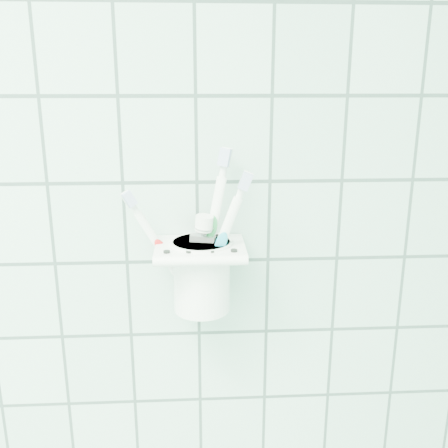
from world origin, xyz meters
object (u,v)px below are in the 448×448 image
object	(u,v)px
toothpaste_tube	(196,252)
toothbrush_pink	(192,238)
holder_bracket	(200,250)
toothbrush_orange	(194,237)
toothbrush_blue	(197,229)
cup	(202,273)

from	to	relation	value
toothpaste_tube	toothbrush_pink	bearing A→B (deg)	144.07
holder_bracket	toothpaste_tube	bearing A→B (deg)	121.23
toothpaste_tube	toothbrush_orange	bearing A→B (deg)	-84.42
toothbrush_blue	toothpaste_tube	world-z (taller)	toothbrush_blue
cup	holder_bracket	bearing A→B (deg)	-114.07
holder_bracket	toothbrush_pink	bearing A→B (deg)	125.26
holder_bracket	toothpaste_tube	size ratio (longest dim) A/B	0.91
cup	toothbrush_blue	size ratio (longest dim) A/B	0.45
cup	toothbrush_blue	world-z (taller)	toothbrush_blue
cup	toothpaste_tube	xyz separation A→B (m)	(-0.01, 0.01, 0.03)
toothbrush_orange	toothpaste_tube	distance (m)	0.03
cup	toothbrush_orange	bearing A→B (deg)	-126.17
toothbrush_pink	toothbrush_blue	size ratio (longest dim) A/B	0.81
toothbrush_pink	toothbrush_blue	bearing A→B (deg)	-99.87
toothbrush_blue	toothbrush_orange	world-z (taller)	toothbrush_blue
toothbrush_blue	toothpaste_tube	size ratio (longest dim) A/B	1.67
cup	toothbrush_blue	bearing A→B (deg)	-131.27
toothbrush_pink	toothbrush_blue	world-z (taller)	toothbrush_blue
cup	toothpaste_tube	distance (m)	0.03
toothbrush_blue	toothbrush_orange	size ratio (longest dim) A/B	1.11
toothbrush_pink	toothbrush_orange	xyz separation A→B (m)	(0.00, -0.03, 0.01)
toothbrush_pink	toothbrush_orange	world-z (taller)	toothbrush_orange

